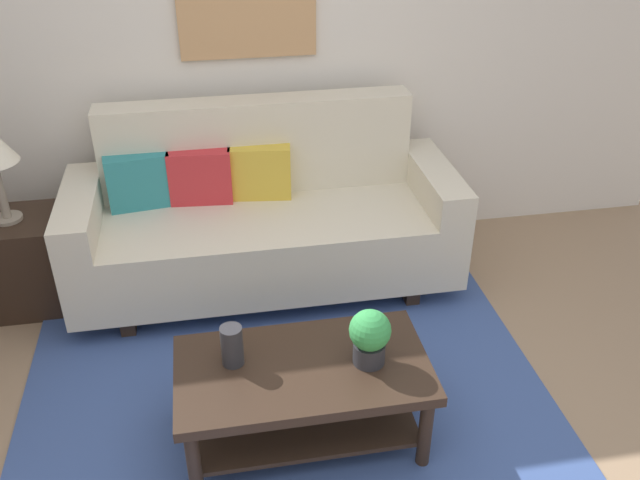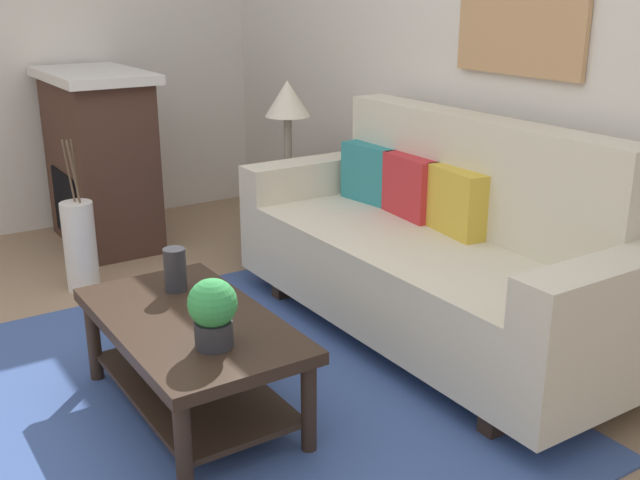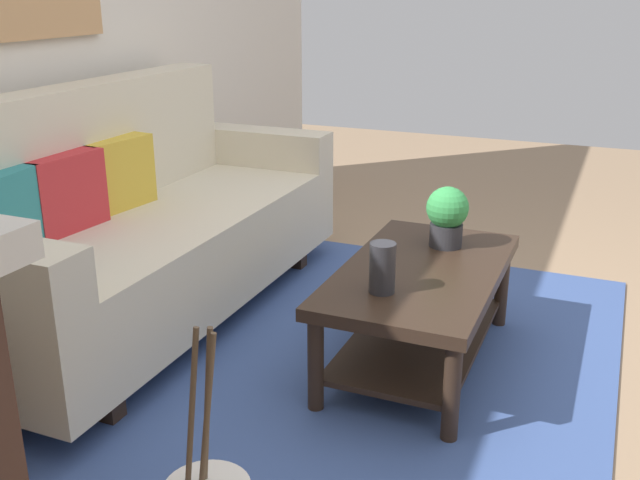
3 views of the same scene
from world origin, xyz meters
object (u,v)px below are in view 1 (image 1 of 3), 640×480
at_px(throw_pillow_teal, 139,182).
at_px(tabletop_vase, 232,346).
at_px(coffee_table, 303,385).
at_px(couch, 264,220).
at_px(side_table, 20,262).
at_px(throw_pillow_mustard, 260,172).
at_px(framed_painting, 246,0).
at_px(throw_pillow_crimson, 200,177).
at_px(potted_plant_tabletop, 370,336).

distance_m(throw_pillow_teal, tabletop_vase, 1.43).
bearing_deg(coffee_table, couch, 91.14).
bearing_deg(couch, coffee_table, -88.86).
relative_size(couch, coffee_table, 2.03).
distance_m(couch, side_table, 1.42).
bearing_deg(tabletop_vase, throw_pillow_mustard, 78.88).
height_order(couch, framed_painting, framed_painting).
distance_m(throw_pillow_mustard, framed_painting, 0.97).
relative_size(throw_pillow_mustard, coffee_table, 0.33).
relative_size(throw_pillow_crimson, potted_plant_tabletop, 1.37).
bearing_deg(potted_plant_tabletop, framed_painting, 99.87).
bearing_deg(throw_pillow_mustard, throw_pillow_crimson, 180.00).
relative_size(throw_pillow_mustard, framed_painting, 0.46).
bearing_deg(couch, framed_painting, 90.00).
bearing_deg(side_table, couch, -0.80).
bearing_deg(couch, potted_plant_tabletop, -76.77).
height_order(side_table, framed_painting, framed_painting).
bearing_deg(framed_painting, throw_pillow_crimson, -135.52).
bearing_deg(throw_pillow_mustard, throw_pillow_teal, 180.00).
relative_size(throw_pillow_teal, throw_pillow_crimson, 1.00).
bearing_deg(coffee_table, throw_pillow_crimson, 104.66).
distance_m(throw_pillow_mustard, potted_plant_tabletop, 1.49).
xyz_separation_m(tabletop_vase, potted_plant_tabletop, (0.58, -0.10, 0.05)).
distance_m(throw_pillow_teal, side_table, 0.83).
relative_size(coffee_table, potted_plant_tabletop, 4.20).
xyz_separation_m(throw_pillow_crimson, potted_plant_tabletop, (0.66, -1.45, -0.11)).
height_order(throw_pillow_teal, framed_painting, framed_painting).
bearing_deg(framed_painting, couch, -90.00).
xyz_separation_m(throw_pillow_teal, framed_painting, (0.69, 0.34, 0.91)).
bearing_deg(side_table, throw_pillow_mustard, 4.29).
distance_m(throw_pillow_crimson, throw_pillow_mustard, 0.35).
bearing_deg(side_table, throw_pillow_teal, 8.38).
distance_m(tabletop_vase, framed_painting, 2.02).
bearing_deg(throw_pillow_teal, framed_painting, 26.15).
bearing_deg(coffee_table, throw_pillow_teal, 116.80).
bearing_deg(throw_pillow_mustard, side_table, -175.71).
bearing_deg(framed_painting, potted_plant_tabletop, -80.13).
bearing_deg(potted_plant_tabletop, couch, 103.23).
bearing_deg(potted_plant_tabletop, throw_pillow_teal, 124.73).
bearing_deg(throw_pillow_mustard, couch, -90.00).
height_order(coffee_table, side_table, side_table).
bearing_deg(tabletop_vase, coffee_table, -13.61).
bearing_deg(throw_pillow_crimson, side_table, -174.32).
relative_size(coffee_table, tabletop_vase, 5.82).
xyz_separation_m(throw_pillow_mustard, coffee_table, (0.03, -1.43, -0.37)).
bearing_deg(throw_pillow_mustard, tabletop_vase, -101.12).
bearing_deg(couch, tabletop_vase, -102.23).
height_order(couch, throw_pillow_teal, couch).
distance_m(couch, coffee_table, 1.31).
relative_size(throw_pillow_teal, potted_plant_tabletop, 1.37).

